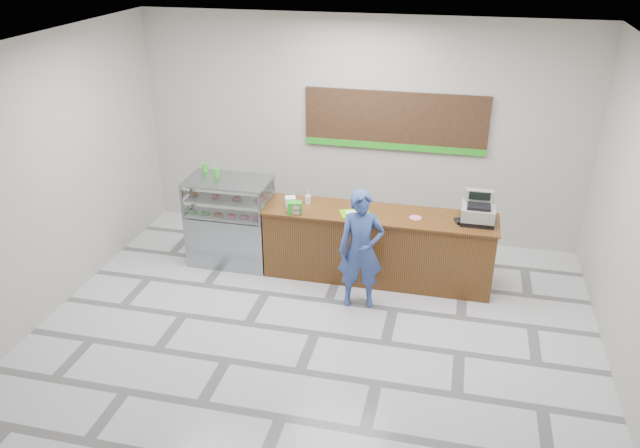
% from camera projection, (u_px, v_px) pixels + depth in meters
% --- Properties ---
extents(floor, '(7.00, 7.00, 0.00)m').
position_uv_depth(floor, '(315.00, 333.00, 7.86)').
color(floor, '#BBBBC0').
rests_on(floor, ground).
extents(back_wall, '(7.00, 0.00, 7.00)m').
position_uv_depth(back_wall, '(360.00, 130.00, 9.73)').
color(back_wall, '#B7B2A8').
rests_on(back_wall, floor).
extents(ceiling, '(7.00, 7.00, 0.00)m').
position_uv_depth(ceiling, '(314.00, 50.00, 6.34)').
color(ceiling, silver).
rests_on(ceiling, back_wall).
extents(sales_counter, '(3.26, 0.76, 1.03)m').
position_uv_depth(sales_counter, '(378.00, 246.00, 8.88)').
color(sales_counter, brown).
rests_on(sales_counter, floor).
extents(display_case, '(1.22, 0.72, 1.33)m').
position_uv_depth(display_case, '(230.00, 221.00, 9.26)').
color(display_case, gray).
rests_on(display_case, floor).
extents(menu_board, '(2.80, 0.06, 0.90)m').
position_uv_depth(menu_board, '(395.00, 122.00, 9.50)').
color(menu_board, black).
rests_on(menu_board, back_wall).
extents(cash_register, '(0.43, 0.46, 0.41)m').
position_uv_depth(cash_register, '(478.00, 211.00, 8.35)').
color(cash_register, black).
rests_on(cash_register, sales_counter).
extents(card_terminal, '(0.13, 0.18, 0.04)m').
position_uv_depth(card_terminal, '(458.00, 221.00, 8.38)').
color(card_terminal, black).
rests_on(card_terminal, sales_counter).
extents(serving_tray, '(0.48, 0.42, 0.02)m').
position_uv_depth(serving_tray, '(355.00, 214.00, 8.62)').
color(serving_tray, '#69D902').
rests_on(serving_tray, sales_counter).
extents(napkin_box, '(0.19, 0.19, 0.12)m').
position_uv_depth(napkin_box, '(290.00, 201.00, 8.88)').
color(napkin_box, white).
rests_on(napkin_box, sales_counter).
extents(straw_cup, '(0.08, 0.08, 0.12)m').
position_uv_depth(straw_cup, '(308.00, 200.00, 8.94)').
color(straw_cup, silver).
rests_on(straw_cup, sales_counter).
extents(promo_box, '(0.21, 0.17, 0.17)m').
position_uv_depth(promo_box, '(295.00, 208.00, 8.62)').
color(promo_box, green).
rests_on(promo_box, sales_counter).
extents(donut_decal, '(0.17, 0.17, 0.00)m').
position_uv_depth(donut_decal, '(415.00, 218.00, 8.52)').
color(donut_decal, pink).
rests_on(donut_decal, sales_counter).
extents(green_cup_left, '(0.08, 0.08, 0.13)m').
position_uv_depth(green_cup_left, '(205.00, 168.00, 9.25)').
color(green_cup_left, green).
rests_on(green_cup_left, display_case).
extents(green_cup_right, '(0.08, 0.08, 0.13)m').
position_uv_depth(green_cup_right, '(216.00, 172.00, 9.07)').
color(green_cup_right, green).
rests_on(green_cup_right, display_case).
extents(customer, '(0.67, 0.51, 1.64)m').
position_uv_depth(customer, '(361.00, 250.00, 8.13)').
color(customer, '#32488B').
rests_on(customer, floor).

